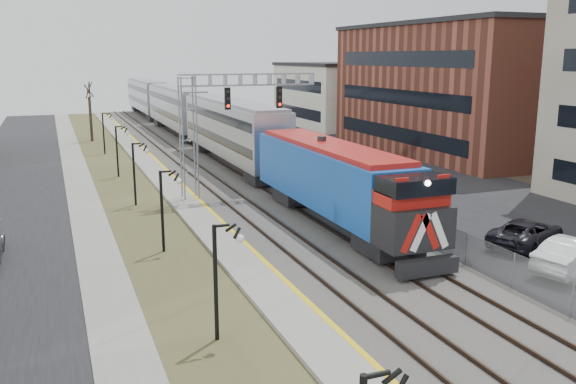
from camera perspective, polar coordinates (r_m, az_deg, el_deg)
street_west at (r=46.24m, az=-24.44°, el=-0.04°), size 7.00×120.00×0.04m
sidewalk at (r=46.17m, az=-18.87°, el=0.42°), size 2.00×120.00×0.08m
grass_median at (r=46.37m, az=-15.18°, el=0.70°), size 4.00×120.00×0.06m
platform at (r=46.75m, az=-11.53°, el=1.09°), size 2.00×120.00×0.24m
ballast_bed at (r=47.81m, az=-5.62°, el=1.52°), size 8.00×120.00×0.20m
parking_lot at (r=52.28m, az=7.15°, el=2.34°), size 16.00×120.00×0.04m
platform_edge at (r=46.87m, az=-10.48°, el=1.32°), size 0.24×120.00×0.01m
track_near at (r=47.29m, az=-7.96°, el=1.55°), size 1.58×120.00×0.15m
track_far at (r=48.20m, az=-3.91°, el=1.85°), size 1.58×120.00×0.15m
train at (r=66.46m, az=-9.01°, el=6.99°), size 3.00×85.85×5.33m
signal_gantry at (r=39.61m, az=-6.92°, el=7.22°), size 9.00×1.07×8.15m
lampposts at (r=29.76m, az=-11.79°, el=-1.75°), size 0.14×62.14×4.00m
fence at (r=48.96m, az=-0.90°, el=2.67°), size 0.04×120.00×1.60m
buildings_east at (r=56.65m, az=21.95°, el=8.74°), size 16.00×76.00×15.00m
car_lot_b at (r=29.29m, az=25.38°, el=-5.43°), size 5.04×2.92×1.57m
car_lot_c at (r=32.41m, az=21.39°, el=-3.61°), size 5.35×4.05×1.35m
car_lot_d at (r=45.52m, az=6.89°, el=1.83°), size 5.98×3.70×1.62m
car_lot_e at (r=51.87m, az=3.10°, el=3.07°), size 4.10×2.14×1.33m
car_lot_f at (r=47.64m, az=3.18°, el=2.36°), size 5.06×2.88×1.58m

